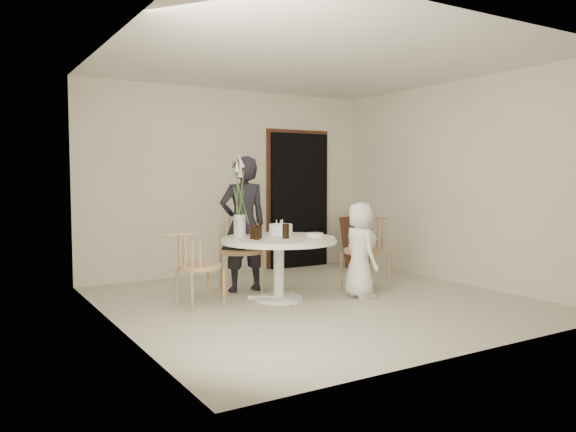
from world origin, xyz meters
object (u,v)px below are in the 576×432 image
chair_left (190,259)px  girl (243,224)px  birthday_cake (281,230)px  flower_vase (240,207)px  chair_far (239,242)px  boy (360,250)px  chair_right (371,242)px  table (279,247)px

chair_left → girl: girl is taller
girl → birthday_cake: 0.54m
chair_left → flower_vase: bearing=-81.1°
chair_far → flower_vase: bearing=-99.8°
boy → chair_right: bearing=-43.8°
chair_right → birthday_cake: size_ratio=3.29×
chair_right → chair_left: bearing=-106.0°
chair_right → boy: size_ratio=0.81×
chair_right → boy: 0.58m
table → boy: 0.97m
birthday_cake → chair_right: bearing=-9.8°
chair_far → boy: boy is taller
chair_far → girl: size_ratio=0.57×
chair_left → birthday_cake: birthday_cake is taller
boy → birthday_cake: bearing=61.8°
table → chair_far: size_ratio=1.40×
boy → flower_vase: bearing=70.4°
table → girl: size_ratio=0.79×
chair_right → chair_far: bearing=-130.2°
flower_vase → chair_right: bearing=-10.4°
birthday_cake → girl: bearing=118.3°
table → chair_right: bearing=-0.7°
chair_right → girl: size_ratio=0.54×
chair_far → flower_vase: flower_vase is taller
chair_far → flower_vase: (-0.22, -0.47, 0.46)m
chair_right → girl: (-1.47, 0.69, 0.25)m
flower_vase → chair_far: bearing=65.2°
girl → chair_right: bearing=158.6°
chair_left → boy: (1.92, -0.51, 0.03)m
chair_left → chair_right: bearing=-98.0°
table → chair_far: chair_far is taller
table → chair_left: size_ratio=1.61×
table → chair_left: chair_left is taller
chair_far → boy: 1.53m
table → chair_left: 1.04m
boy → birthday_cake: 0.97m
birthday_cake → boy: bearing=-36.8°
girl → chair_far: bearing=-76.9°
chair_far → table: bearing=-65.0°
chair_right → table: bearing=-103.1°
table → boy: bearing=-22.6°
chair_left → flower_vase: size_ratio=0.86×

